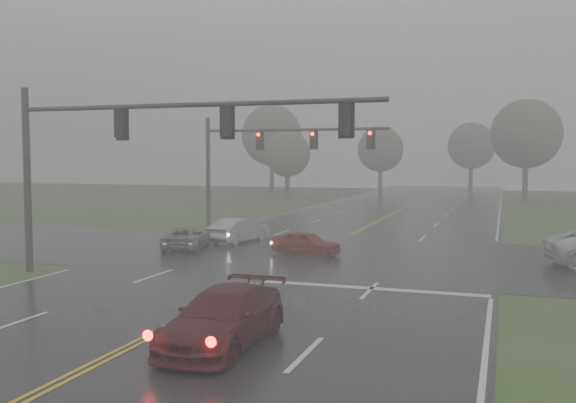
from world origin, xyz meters
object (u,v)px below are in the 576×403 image
(sedan_silver, at_px, (239,243))
(car_grey, at_px, (187,249))
(sedan_maroon, at_px, (224,346))
(signal_gantry_near, at_px, (126,141))
(sedan_red, at_px, (306,255))
(signal_gantry_far, at_px, (261,151))

(sedan_silver, xyz_separation_m, car_grey, (-1.59, -3.31, 0.00))
(sedan_maroon, height_order, signal_gantry_near, signal_gantry_near)
(sedan_red, xyz_separation_m, car_grey, (-6.65, -0.03, 0.00))
(car_grey, relative_size, signal_gantry_far, 0.34)
(sedan_red, bearing_deg, car_grey, 99.20)
(car_grey, bearing_deg, signal_gantry_far, -107.49)
(sedan_maroon, bearing_deg, signal_gantry_near, 135.94)
(sedan_silver, distance_m, signal_gantry_near, 12.72)
(sedan_red, relative_size, signal_gantry_far, 0.28)
(sedan_red, xyz_separation_m, signal_gantry_far, (-6.10, 9.46, 5.30))
(sedan_silver, relative_size, signal_gantry_far, 0.34)
(car_grey, xyz_separation_m, signal_gantry_near, (1.58, -8.14, 5.55))
(sedan_maroon, distance_m, signal_gantry_far, 26.94)
(sedan_maroon, height_order, signal_gantry_far, signal_gantry_far)
(sedan_maroon, xyz_separation_m, sedan_silver, (-7.57, 18.80, 0.00))
(sedan_red, relative_size, signal_gantry_near, 0.22)
(signal_gantry_far, bearing_deg, signal_gantry_near, -86.64)
(sedan_silver, height_order, signal_gantry_far, signal_gantry_far)
(signal_gantry_near, distance_m, signal_gantry_far, 17.66)
(signal_gantry_near, bearing_deg, car_grey, 101.02)
(signal_gantry_near, bearing_deg, sedan_maroon, -44.12)
(car_grey, distance_m, signal_gantry_far, 10.88)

